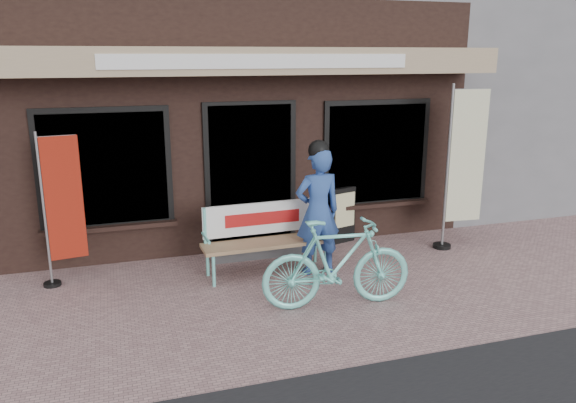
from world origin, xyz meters
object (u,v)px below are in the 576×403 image
object	(u,v)px
person	(318,209)
nobori_red	(61,207)
nobori_cream	(463,165)
bicycle	(337,263)
menu_stand	(343,215)
bench	(265,233)

from	to	relation	value
person	nobori_red	size ratio (longest dim) A/B	0.91
person	nobori_cream	bearing A→B (deg)	6.35
nobori_cream	bicycle	bearing A→B (deg)	-146.07
bicycle	nobori_red	xyz separation A→B (m)	(-3.01, 1.66, 0.48)
person	nobori_red	xyz separation A→B (m)	(-3.16, 0.61, 0.13)
person	bicycle	xyz separation A→B (m)	(-0.15, -1.05, -0.35)
bicycle	menu_stand	distance (m)	2.30
bicycle	nobori_cream	bearing A→B (deg)	-55.68
nobori_red	nobori_cream	world-z (taller)	nobori_cream
bicycle	menu_stand	xyz separation A→B (m)	(0.96, 2.09, -0.08)
nobori_red	nobori_cream	bearing A→B (deg)	-11.84
nobori_red	bicycle	bearing A→B (deg)	-37.85
bench	bicycle	distance (m)	1.38
nobori_red	nobori_cream	distance (m)	5.56
person	bicycle	bearing A→B (deg)	-99.73
bench	menu_stand	size ratio (longest dim) A/B	1.99
person	nobori_cream	xyz separation A→B (m)	(2.39, 0.33, 0.38)
bicycle	nobori_cream	distance (m)	2.98
bench	nobori_red	bearing A→B (deg)	169.69
bench	menu_stand	xyz separation A→B (m)	(1.46, 0.80, -0.10)
bicycle	person	bearing A→B (deg)	-2.42
nobori_red	nobori_cream	size ratio (longest dim) A/B	0.80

